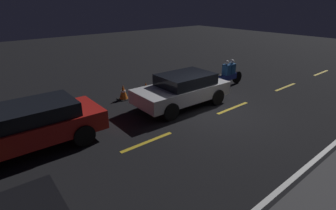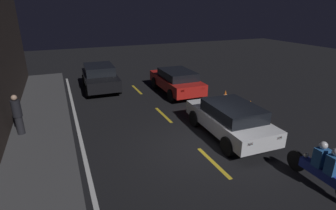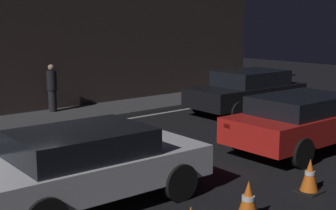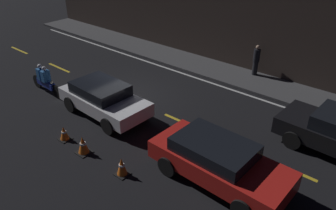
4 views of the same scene
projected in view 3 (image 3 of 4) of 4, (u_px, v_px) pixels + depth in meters
ground_plane at (29, 185)px, 9.33m from camera, size 56.00×56.00×0.00m
lane_dash_d at (164, 153)px, 11.56m from camera, size 2.00×0.14×0.01m
lane_dash_e at (276, 127)px, 14.42m from camera, size 2.00×0.14×0.01m
sedan_white at (89, 163)px, 8.26m from camera, size 4.23×2.07×1.39m
taxi_red at (304, 120)px, 11.78m from camera, size 4.53×2.04×1.41m
van_black at (247, 90)px, 16.50m from camera, size 4.44×2.16×1.50m
traffic_cone_mid at (248, 201)px, 7.61m from camera, size 0.51×0.51×0.69m
traffic_cone_far at (310, 176)px, 8.91m from camera, size 0.45×0.45×0.66m
pedestrian at (52, 88)px, 16.00m from camera, size 0.34×0.34×1.63m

